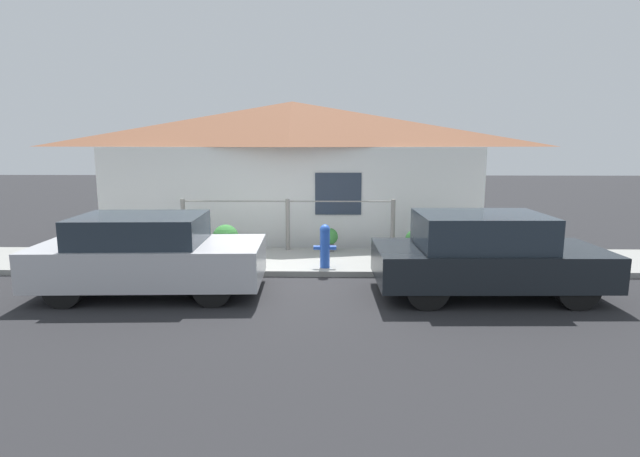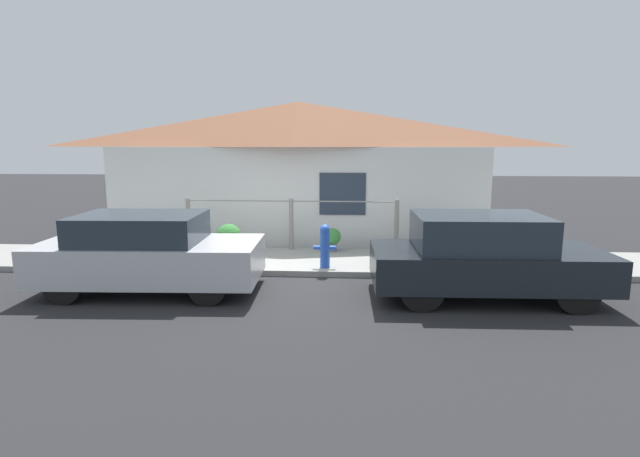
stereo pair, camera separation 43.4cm
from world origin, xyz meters
name	(u,v)px [view 1 (the left image)]	position (x,y,z in m)	size (l,w,h in m)	color
ground_plane	(280,277)	(0.00, 0.00, 0.00)	(60.00, 60.00, 0.00)	#262628
sidewalk	(285,261)	(0.00, 1.06, 0.06)	(24.00, 2.12, 0.11)	gray
house	(292,131)	(0.00, 3.59, 2.83)	(9.69, 2.23, 3.58)	white
fence	(288,222)	(0.00, 1.97, 0.76)	(4.90, 0.10, 1.17)	gray
car_left	(149,255)	(-2.11, -1.09, 0.68)	(3.81, 1.80, 1.35)	#B7B7BC
car_right	(486,255)	(3.57, -1.09, 0.70)	(3.78, 1.77, 1.40)	black
fire_hydrant	(325,245)	(0.86, 0.33, 0.56)	(0.45, 0.20, 0.86)	blue
potted_plant_near_hydrant	(330,238)	(0.96, 1.80, 0.43)	(0.38, 0.38, 0.53)	slate
potted_plant_by_fence	(226,238)	(-1.32, 1.39, 0.48)	(0.58, 0.58, 0.68)	#9E5638
potted_plant_corner	(415,241)	(2.86, 1.62, 0.41)	(0.45, 0.45, 0.54)	#9E5638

